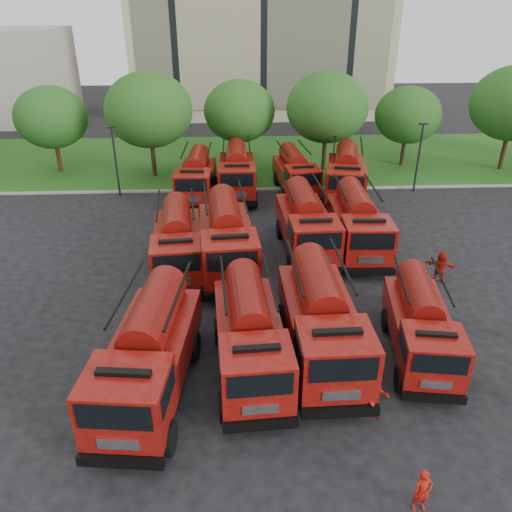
{
  "coord_description": "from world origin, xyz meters",
  "views": [
    {
      "loc": [
        -1.56,
        -17.99,
        13.04
      ],
      "look_at": [
        -0.57,
        3.61,
        1.8
      ],
      "focal_mm": 35.0,
      "sensor_mm": 36.0,
      "label": 1
    }
  ],
  "objects": [
    {
      "name": "tree_4",
      "position": [
        6.0,
        22.5,
        5.22
      ],
      "size": [
        6.55,
        6.55,
        8.01
      ],
      "color": "#382314",
      "rests_on": "ground"
    },
    {
      "name": "tree_5",
      "position": [
        13.0,
        23.5,
        4.35
      ],
      "size": [
        5.46,
        5.46,
        6.68
      ],
      "color": "#382314",
      "rests_on": "ground"
    },
    {
      "name": "tree_2",
      "position": [
        -8.0,
        21.5,
        5.35
      ],
      "size": [
        6.72,
        6.72,
        8.22
      ],
      "color": "#382314",
      "rests_on": "ground"
    },
    {
      "name": "fire_truck_8",
      "position": [
        -4.25,
        16.47,
        1.61
      ],
      "size": [
        2.8,
        7.13,
        3.21
      ],
      "rotation": [
        0.0,
        0.0,
        -0.04
      ],
      "color": "black",
      "rests_on": "ground"
    },
    {
      "name": "fire_truck_0",
      "position": [
        -4.74,
        -3.61,
        1.75
      ],
      "size": [
        3.45,
        7.86,
        3.47
      ],
      "rotation": [
        0.0,
        0.0,
        -0.11
      ],
      "color": "black",
      "rests_on": "ground"
    },
    {
      "name": "fire_truck_3",
      "position": [
        5.76,
        -1.93,
        1.46
      ],
      "size": [
        3.1,
        6.62,
        2.9
      ],
      "rotation": [
        0.0,
        0.0,
        -0.15
      ],
      "color": "black",
      "rests_on": "ground"
    },
    {
      "name": "tree_3",
      "position": [
        -1.0,
        24.0,
        4.68
      ],
      "size": [
        5.88,
        5.88,
        7.19
      ],
      "color": "#382314",
      "rests_on": "ground"
    },
    {
      "name": "firefighter_4",
      "position": [
        -0.6,
        2.5,
        0.0
      ],
      "size": [
        0.91,
        1.04,
        1.78
      ],
      "primitive_type": "imported",
      "rotation": [
        0.0,
        0.0,
        2.06
      ],
      "color": "#A3160C",
      "rests_on": "ground"
    },
    {
      "name": "fire_truck_9",
      "position": [
        -1.34,
        17.23,
        1.71
      ],
      "size": [
        2.78,
        7.47,
        3.39
      ],
      "rotation": [
        0.0,
        0.0,
        -0.01
      ],
      "color": "black",
      "rests_on": "ground"
    },
    {
      "name": "fire_truck_11",
      "position": [
        6.46,
        16.05,
        1.77
      ],
      "size": [
        4.18,
        8.08,
        3.51
      ],
      "rotation": [
        0.0,
        0.0,
        -0.21
      ],
      "color": "black",
      "rests_on": "ground"
    },
    {
      "name": "fire_truck_7",
      "position": [
        5.37,
        7.55,
        1.7
      ],
      "size": [
        2.93,
        7.5,
        3.37
      ],
      "rotation": [
        0.0,
        0.0,
        -0.03
      ],
      "color": "black",
      "rests_on": "ground"
    },
    {
      "name": "firefighter_0",
      "position": [
        3.53,
        -8.86,
        0.0
      ],
      "size": [
        0.59,
        0.46,
        1.5
      ],
      "primitive_type": "imported",
      "rotation": [
        0.0,
        0.0,
        0.12
      ],
      "color": "#A3160C",
      "rests_on": "ground"
    },
    {
      "name": "firefighter_1",
      "position": [
        3.09,
        -5.36,
        0.0
      ],
      "size": [
        0.97,
        0.59,
        1.9
      ],
      "primitive_type": "imported",
      "rotation": [
        0.0,
        0.0,
        -0.1
      ],
      "color": "#A3160C",
      "rests_on": "ground"
    },
    {
      "name": "firefighter_5",
      "position": [
        8.88,
        3.86,
        0.0
      ],
      "size": [
        1.69,
        1.19,
        1.67
      ],
      "primitive_type": "imported",
      "rotation": [
        0.0,
        0.0,
        2.77
      ],
      "color": "#A3160C",
      "rests_on": "ground"
    },
    {
      "name": "fire_truck_1",
      "position": [
        -1.08,
        -2.53,
        1.64
      ],
      "size": [
        2.98,
        7.29,
        3.25
      ],
      "rotation": [
        0.0,
        0.0,
        0.06
      ],
      "color": "black",
      "rests_on": "ground"
    },
    {
      "name": "fire_truck_2",
      "position": [
        1.76,
        -1.86,
        1.75
      ],
      "size": [
        2.96,
        7.72,
        3.49
      ],
      "rotation": [
        0.0,
        0.0,
        0.02
      ],
      "color": "black",
      "rests_on": "ground"
    },
    {
      "name": "lamp_post_1",
      "position": [
        12.0,
        17.2,
        2.9
      ],
      "size": [
        0.6,
        0.25,
        5.11
      ],
      "color": "black",
      "rests_on": "ground"
    },
    {
      "name": "fire_truck_6",
      "position": [
        2.45,
        7.67,
        1.71
      ],
      "size": [
        3.01,
        7.59,
        3.4
      ],
      "rotation": [
        0.0,
        0.0,
        0.04
      ],
      "color": "black",
      "rests_on": "ground"
    },
    {
      "name": "ground",
      "position": [
        0.0,
        0.0,
        0.0
      ],
      "size": [
        140.0,
        140.0,
        0.0
      ],
      "primitive_type": "plane",
      "color": "black",
      "rests_on": "ground"
    },
    {
      "name": "fire_truck_5",
      "position": [
        -2.01,
        5.74,
        1.8
      ],
      "size": [
        3.36,
        8.05,
        3.58
      ],
      "rotation": [
        0.0,
        0.0,
        0.08
      ],
      "color": "black",
      "rests_on": "ground"
    },
    {
      "name": "fire_truck_10",
      "position": [
        2.99,
        17.36,
        1.54
      ],
      "size": [
        3.03,
        6.94,
        3.06
      ],
      "rotation": [
        0.0,
        0.0,
        0.11
      ],
      "color": "black",
      "rests_on": "ground"
    },
    {
      "name": "lamp_post_0",
      "position": [
        -10.0,
        17.2,
        2.9
      ],
      "size": [
        0.6,
        0.25,
        5.11
      ],
      "color": "black",
      "rests_on": "ground"
    },
    {
      "name": "curb",
      "position": [
        0.0,
        17.9,
        0.07
      ],
      "size": [
        70.0,
        0.3,
        0.14
      ],
      "primitive_type": "cube",
      "color": "gray",
      "rests_on": "ground"
    },
    {
      "name": "tree_1",
      "position": [
        -16.0,
        23.0,
        4.55
      ],
      "size": [
        5.71,
        5.71,
        6.98
      ],
      "color": "#382314",
      "rests_on": "ground"
    },
    {
      "name": "fire_truck_4",
      "position": [
        -4.59,
        5.71,
        1.65
      ],
      "size": [
        3.15,
        7.39,
        3.27
      ],
      "rotation": [
        0.0,
        0.0,
        0.09
      ],
      "color": "black",
      "rests_on": "ground"
    },
    {
      "name": "apartment_building",
      "position": [
        2.0,
        47.94,
        12.5
      ],
      "size": [
        30.0,
        14.18,
        25.0
      ],
      "color": "beige",
      "rests_on": "ground"
    },
    {
      "name": "lawn",
      "position": [
        0.0,
        26.0,
        0.06
      ],
      "size": [
        70.0,
        16.0,
        0.12
      ],
      "primitive_type": "cube",
      "color": "#1C5316",
      "rests_on": "ground"
    }
  ]
}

